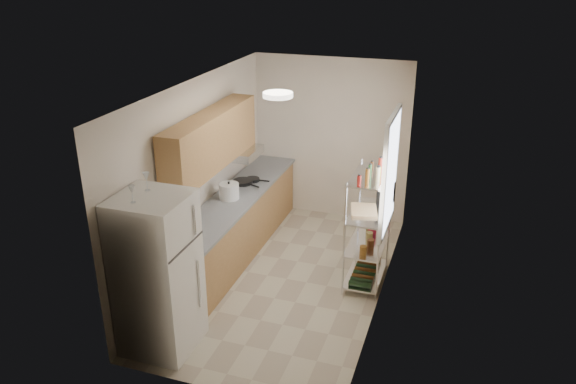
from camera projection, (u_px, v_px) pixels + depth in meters
name	position (u px, v px, depth m)	size (l,w,h in m)	color
room	(287.00, 190.00, 7.02)	(2.52, 4.42, 2.62)	beige
counter_run	(235.00, 225.00, 8.00)	(0.63, 3.51, 0.90)	#AE7E4A
upper_cabinets	(211.00, 140.00, 7.22)	(0.33, 2.20, 0.72)	#AE7E4A
range_hood	(241.00, 152.00, 8.06)	(0.50, 0.60, 0.12)	#B7BABC
window	(390.00, 173.00, 6.87)	(0.06, 1.00, 1.46)	white
bakers_rack	(370.00, 205.00, 7.06)	(0.45, 0.90, 1.73)	silver
ceiling_dome	(278.00, 95.00, 6.26)	(0.34, 0.34, 0.06)	white
refrigerator	(158.00, 274.00, 5.94)	(0.74, 0.74, 1.79)	white
wine_glass_a	(147.00, 182.00, 5.70)	(0.07, 0.07, 0.20)	silver
wine_glass_b	(132.00, 194.00, 5.43)	(0.06, 0.06, 0.18)	silver
rice_cooker	(229.00, 191.00, 7.72)	(0.27, 0.27, 0.22)	white
frying_pan_large	(243.00, 182.00, 8.27)	(0.29, 0.29, 0.05)	black
frying_pan_small	(253.00, 180.00, 8.36)	(0.21, 0.21, 0.04)	black
cutting_board	(364.00, 210.00, 7.11)	(0.32, 0.41, 0.03)	tan
espresso_machine	(386.00, 193.00, 7.29)	(0.16, 0.24, 0.28)	black
storage_bag	(372.00, 226.00, 7.53)	(0.11, 0.15, 0.18)	#B0152B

